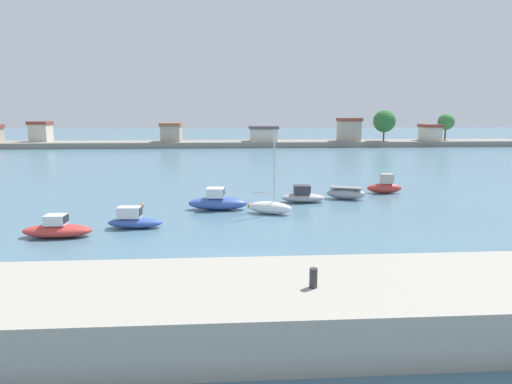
{
  "coord_description": "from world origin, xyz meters",
  "views": [
    {
      "loc": [
        -0.27,
        -21.2,
        7.75
      ],
      "look_at": [
        2.18,
        15.65,
        1.03
      ],
      "focal_mm": 30.83,
      "sensor_mm": 36.0,
      "label": 1
    }
  ],
  "objects_px": {
    "mooring_buoy_0": "(142,205)",
    "mooring_buoy_2": "(214,201)",
    "moored_boat_6": "(385,186)",
    "moored_boat_4": "(303,196)",
    "moored_boat_0": "(57,229)",
    "moored_boat_1": "(134,220)",
    "mooring_bollard": "(313,278)",
    "mooring_buoy_1": "(334,187)",
    "moored_boat_2": "(218,202)",
    "mooring_buoy_3": "(249,205)",
    "moored_boat_3": "(270,207)",
    "moored_boat_5": "(346,193)"
  },
  "relations": [
    {
      "from": "moored_boat_6",
      "to": "mooring_buoy_0",
      "type": "xyz_separation_m",
      "value": [
        -22.33,
        -4.85,
        -0.51
      ]
    },
    {
      "from": "mooring_bollard",
      "to": "moored_boat_1",
      "type": "height_order",
      "value": "mooring_bollard"
    },
    {
      "from": "mooring_bollard",
      "to": "moored_boat_6",
      "type": "distance_m",
      "value": 29.79
    },
    {
      "from": "mooring_bollard",
      "to": "mooring_buoy_1",
      "type": "xyz_separation_m",
      "value": [
        8.08,
        29.96,
        -2.05
      ]
    },
    {
      "from": "moored_boat_0",
      "to": "moored_boat_1",
      "type": "distance_m",
      "value": 4.77
    },
    {
      "from": "moored_boat_2",
      "to": "moored_boat_6",
      "type": "relative_size",
      "value": 1.43
    },
    {
      "from": "moored_boat_0",
      "to": "moored_boat_5",
      "type": "height_order",
      "value": "moored_boat_0"
    },
    {
      "from": "mooring_bollard",
      "to": "mooring_buoy_0",
      "type": "distance_m",
      "value": 24.42
    },
    {
      "from": "moored_boat_4",
      "to": "mooring_buoy_0",
      "type": "height_order",
      "value": "moored_boat_4"
    },
    {
      "from": "moored_boat_2",
      "to": "mooring_buoy_0",
      "type": "xyz_separation_m",
      "value": [
        -6.28,
        1.47,
        -0.49
      ]
    },
    {
      "from": "moored_boat_0",
      "to": "mooring_buoy_0",
      "type": "relative_size",
      "value": 14.39
    },
    {
      "from": "mooring_bollard",
      "to": "mooring_buoy_3",
      "type": "height_order",
      "value": "mooring_bollard"
    },
    {
      "from": "mooring_buoy_0",
      "to": "mooring_buoy_1",
      "type": "distance_m",
      "value": 19.63
    },
    {
      "from": "moored_boat_6",
      "to": "mooring_buoy_1",
      "type": "xyz_separation_m",
      "value": [
        -4.3,
        2.9,
        -0.51
      ]
    },
    {
      "from": "moored_boat_2",
      "to": "mooring_buoy_3",
      "type": "xyz_separation_m",
      "value": [
        2.6,
        0.81,
        -0.49
      ]
    },
    {
      "from": "mooring_bollard",
      "to": "moored_boat_0",
      "type": "distance_m",
      "value": 19.25
    },
    {
      "from": "moored_boat_2",
      "to": "mooring_buoy_1",
      "type": "relative_size",
      "value": 16.84
    },
    {
      "from": "moored_boat_1",
      "to": "moored_boat_5",
      "type": "relative_size",
      "value": 1.03
    },
    {
      "from": "moored_boat_4",
      "to": "moored_boat_6",
      "type": "xyz_separation_m",
      "value": [
        8.68,
        3.8,
        0.11
      ]
    },
    {
      "from": "mooring_bollard",
      "to": "moored_boat_3",
      "type": "distance_m",
      "value": 19.04
    },
    {
      "from": "mooring_bollard",
      "to": "moored_boat_1",
      "type": "xyz_separation_m",
      "value": [
        -9.25,
        15.44,
        -1.67
      ]
    },
    {
      "from": "moored_boat_6",
      "to": "mooring_buoy_1",
      "type": "height_order",
      "value": "moored_boat_6"
    },
    {
      "from": "moored_boat_5",
      "to": "moored_boat_4",
      "type": "bearing_deg",
      "value": -145.34
    },
    {
      "from": "moored_boat_0",
      "to": "moored_boat_6",
      "type": "distance_m",
      "value": 29.31
    },
    {
      "from": "moored_boat_0",
      "to": "mooring_buoy_0",
      "type": "bearing_deg",
      "value": 68.26
    },
    {
      "from": "moored_boat_0",
      "to": "mooring_buoy_3",
      "type": "bearing_deg",
      "value": 33.73
    },
    {
      "from": "moored_boat_0",
      "to": "moored_boat_1",
      "type": "bearing_deg",
      "value": 25.0
    },
    {
      "from": "mooring_buoy_2",
      "to": "moored_boat_4",
      "type": "bearing_deg",
      "value": -0.38
    },
    {
      "from": "moored_boat_5",
      "to": "mooring_buoy_0",
      "type": "distance_m",
      "value": 17.9
    },
    {
      "from": "moored_boat_0",
      "to": "moored_boat_4",
      "type": "relative_size",
      "value": 1.12
    },
    {
      "from": "moored_boat_2",
      "to": "mooring_buoy_0",
      "type": "bearing_deg",
      "value": 170.98
    },
    {
      "from": "mooring_buoy_1",
      "to": "mooring_buoy_0",
      "type": "bearing_deg",
      "value": -156.74
    },
    {
      "from": "moored_boat_2",
      "to": "mooring_buoy_1",
      "type": "bearing_deg",
      "value": 42.33
    },
    {
      "from": "mooring_buoy_3",
      "to": "moored_boat_6",
      "type": "bearing_deg",
      "value": 22.29
    },
    {
      "from": "moored_boat_3",
      "to": "mooring_buoy_1",
      "type": "relative_size",
      "value": 22.5
    },
    {
      "from": "moored_boat_6",
      "to": "mooring_buoy_0",
      "type": "distance_m",
      "value": 22.86
    },
    {
      "from": "moored_boat_3",
      "to": "moored_boat_5",
      "type": "height_order",
      "value": "moored_boat_3"
    },
    {
      "from": "moored_boat_1",
      "to": "moored_boat_5",
      "type": "bearing_deg",
      "value": 31.2
    },
    {
      "from": "moored_boat_0",
      "to": "moored_boat_2",
      "type": "bearing_deg",
      "value": 37.07
    },
    {
      "from": "moored_boat_6",
      "to": "mooring_buoy_2",
      "type": "bearing_deg",
      "value": -162.96
    },
    {
      "from": "mooring_buoy_2",
      "to": "moored_boat_2",
      "type": "bearing_deg",
      "value": -81.04
    },
    {
      "from": "moored_boat_2",
      "to": "moored_boat_3",
      "type": "bearing_deg",
      "value": -19.22
    },
    {
      "from": "mooring_buoy_1",
      "to": "moored_boat_0",
      "type": "bearing_deg",
      "value": -142.82
    },
    {
      "from": "mooring_bollard",
      "to": "moored_boat_6",
      "type": "bearing_deg",
      "value": 65.42
    },
    {
      "from": "mooring_buoy_2",
      "to": "moored_boat_0",
      "type": "bearing_deg",
      "value": -134.22
    },
    {
      "from": "mooring_buoy_0",
      "to": "mooring_buoy_3",
      "type": "relative_size",
      "value": 1.01
    },
    {
      "from": "moored_boat_0",
      "to": "mooring_buoy_0",
      "type": "xyz_separation_m",
      "value": [
        3.66,
        8.7,
        -0.34
      ]
    },
    {
      "from": "mooring_buoy_1",
      "to": "moored_boat_6",
      "type": "bearing_deg",
      "value": -34.05
    },
    {
      "from": "mooring_buoy_0",
      "to": "mooring_buoy_2",
      "type": "relative_size",
      "value": 0.91
    },
    {
      "from": "mooring_buoy_2",
      "to": "moored_boat_1",
      "type": "bearing_deg",
      "value": -123.35
    }
  ]
}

